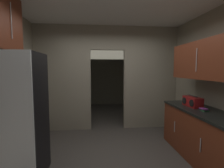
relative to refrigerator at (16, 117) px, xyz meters
name	(u,v)px	position (x,y,z in m)	size (l,w,h in m)	color
ground	(116,163)	(1.47, 0.25, -0.92)	(20.00, 20.00, 0.00)	#47423D
kitchen_overhead_slab	(113,8)	(1.47, 0.76, 1.84)	(4.14, 7.44, 0.06)	silver
kitchen_partition	(108,76)	(1.47, 1.97, 0.51)	(3.74, 0.12, 2.73)	gray
adjoining_room_shell	(104,75)	(1.47, 4.14, 0.44)	(3.74, 3.22, 2.73)	gray
refrigerator	(16,117)	(0.00, 0.00, 0.00)	(0.72, 0.74, 1.84)	black
lower_cabinet_run	(203,135)	(3.01, 0.22, -0.47)	(0.65, 1.86, 0.89)	maroon
upper_cabinet_counterside	(207,60)	(3.01, 0.22, 0.84)	(0.36, 1.67, 0.66)	maroon
boombox	(192,102)	(2.98, 0.52, 0.07)	(0.20, 0.42, 0.21)	maroon
book_stack	(204,110)	(2.99, 0.18, -0.01)	(0.13, 0.17, 0.04)	#388C47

